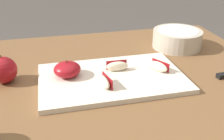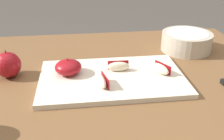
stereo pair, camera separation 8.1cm
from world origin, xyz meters
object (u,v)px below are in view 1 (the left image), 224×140
at_px(apple_wedge_near_knife, 117,66).
at_px(whole_apple_red_delicious, 3,70).
at_px(apple_wedge_back, 104,81).
at_px(apple_wedge_middle, 158,66).
at_px(apple_half_skin_up, 67,69).
at_px(cutting_board, 112,78).
at_px(ceramic_fruit_bowl, 177,38).

relative_size(apple_wedge_near_knife, whole_apple_red_delicious, 0.79).
height_order(apple_wedge_back, apple_wedge_middle, same).
bearing_deg(apple_wedge_near_knife, apple_half_skin_up, -179.63).
bearing_deg(whole_apple_red_delicious, apple_wedge_back, -23.55).
xyz_separation_m(cutting_board, apple_wedge_middle, (0.15, 0.00, 0.02)).
relative_size(apple_wedge_near_knife, apple_wedge_middle, 0.98).
relative_size(apple_wedge_back, apple_wedge_near_knife, 1.03).
relative_size(apple_wedge_middle, whole_apple_red_delicious, 0.80).
distance_m(apple_half_skin_up, ceramic_fruit_bowl, 0.48).
distance_m(cutting_board, ceramic_fruit_bowl, 0.38).
bearing_deg(apple_half_skin_up, ceramic_fruit_bowl, 21.83).
bearing_deg(apple_half_skin_up, apple_wedge_back, -42.79).
relative_size(apple_wedge_back, whole_apple_red_delicious, 0.82).
bearing_deg(ceramic_fruit_bowl, whole_apple_red_delicious, -167.18).
relative_size(apple_wedge_back, apple_wedge_middle, 1.02).
bearing_deg(ceramic_fruit_bowl, apple_half_skin_up, -158.17).
relative_size(cutting_board, apple_half_skin_up, 5.36).
xyz_separation_m(whole_apple_red_delicious, ceramic_fruit_bowl, (0.63, 0.14, -0.00)).
distance_m(apple_wedge_back, ceramic_fruit_bowl, 0.44).
height_order(apple_wedge_middle, ceramic_fruit_bowl, ceramic_fruit_bowl).
relative_size(whole_apple_red_delicious, ceramic_fruit_bowl, 0.47).
height_order(apple_wedge_middle, whole_apple_red_delicious, whole_apple_red_delicious).
bearing_deg(whole_apple_red_delicious, apple_wedge_near_knife, -5.66).
bearing_deg(ceramic_fruit_bowl, cutting_board, -146.26).
relative_size(apple_half_skin_up, apple_wedge_back, 1.13).
xyz_separation_m(apple_wedge_back, whole_apple_red_delicious, (-0.28, 0.12, 0.01)).
distance_m(apple_wedge_near_knife, whole_apple_red_delicious, 0.34).
distance_m(apple_wedge_middle, whole_apple_red_delicious, 0.47).
distance_m(cutting_board, apple_wedge_back, 0.07).
bearing_deg(ceramic_fruit_bowl, apple_wedge_middle, -128.16).
xyz_separation_m(apple_wedge_middle, ceramic_fruit_bowl, (0.16, 0.21, 0.01)).
xyz_separation_m(apple_wedge_near_knife, ceramic_fruit_bowl, (0.29, 0.18, 0.01)).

